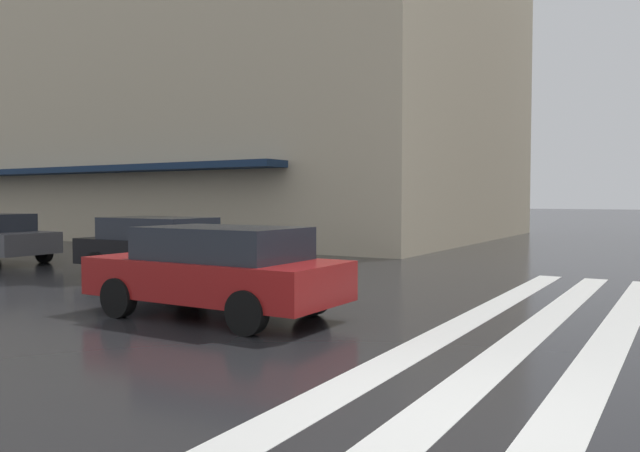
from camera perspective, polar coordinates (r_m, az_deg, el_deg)
name	(u,v)px	position (r m, az deg, el deg)	size (l,w,h in m)	color
ground_plane	(442,417)	(5.63, 11.06, -16.72)	(220.00, 220.00, 0.00)	black
zebra_crossing	(612,338)	(9.23, 25.05, -9.24)	(13.00, 4.50, 0.01)	silver
haussmann_block_mid	(227,50)	(34.62, -8.45, 15.55)	(18.42, 27.49, 19.74)	beige
car_black	(161,246)	(14.94, -14.24, -1.74)	(1.85, 4.10, 1.41)	black
car_red	(217,269)	(9.89, -9.32, -3.85)	(1.85, 4.10, 1.41)	maroon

